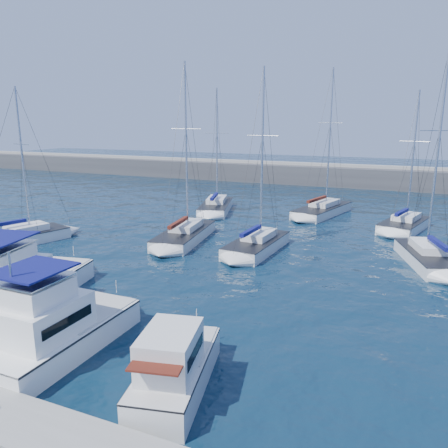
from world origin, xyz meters
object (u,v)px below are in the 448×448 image
at_px(motor_yacht_port_inner, 15,289).
at_px(sailboat_back_a, 216,207).
at_px(motor_yacht_stbd_outer, 175,369).
at_px(sailboat_mid_e, 430,257).
at_px(motor_yacht_stbd_inner, 54,330).
at_px(sailboat_mid_a, 23,237).
at_px(sailboat_back_b, 322,210).
at_px(sailboat_back_c, 404,225).
at_px(sailboat_mid_b, 185,235).
at_px(sailboat_mid_c, 257,245).

bearing_deg(motor_yacht_port_inner, sailboat_back_a, 80.60).
bearing_deg(motor_yacht_stbd_outer, sailboat_mid_e, 52.84).
bearing_deg(sailboat_mid_e, motor_yacht_port_inner, -158.70).
bearing_deg(motor_yacht_stbd_inner, sailboat_mid_e, 52.33).
height_order(motor_yacht_stbd_inner, sailboat_mid_a, sailboat_mid_a).
bearing_deg(sailboat_mid_a, sailboat_back_b, 63.01).
height_order(motor_yacht_port_inner, sailboat_back_a, sailboat_back_a).
relative_size(motor_yacht_port_inner, motor_yacht_stbd_inner, 1.38).
distance_m(sailboat_back_a, sailboat_back_b, 12.07).
height_order(motor_yacht_port_inner, sailboat_back_c, sailboat_back_c).
distance_m(sailboat_mid_b, sailboat_back_b, 18.03).
distance_m(sailboat_mid_c, sailboat_back_c, 16.14).
bearing_deg(motor_yacht_stbd_inner, sailboat_mid_a, 141.37).
height_order(motor_yacht_stbd_outer, sailboat_mid_c, sailboat_mid_c).
relative_size(motor_yacht_stbd_inner, sailboat_back_b, 0.48).
bearing_deg(sailboat_mid_a, sailboat_mid_c, 34.03).
bearing_deg(sailboat_back_c, motor_yacht_stbd_outer, -88.40).
xyz_separation_m(motor_yacht_stbd_inner, sailboat_back_b, (5.38, 34.70, -0.61)).
relative_size(sailboat_back_a, sailboat_back_b, 0.88).
xyz_separation_m(motor_yacht_stbd_inner, sailboat_mid_b, (-3.60, 19.06, -0.61)).
relative_size(sailboat_mid_a, sailboat_mid_e, 0.87).
distance_m(motor_yacht_port_inner, sailboat_mid_c, 18.04).
xyz_separation_m(sailboat_mid_b, sailboat_mid_c, (6.82, -0.43, 0.01)).
bearing_deg(sailboat_mid_b, sailboat_mid_c, -11.46).
bearing_deg(sailboat_back_b, sailboat_mid_b, -105.51).
bearing_deg(sailboat_mid_c, sailboat_mid_a, -159.27).
distance_m(sailboat_mid_a, sailboat_back_c, 34.82).
distance_m(motor_yacht_stbd_inner, sailboat_back_b, 35.12).
bearing_deg(motor_yacht_stbd_outer, sailboat_mid_a, 136.71).
bearing_deg(sailboat_mid_e, sailboat_mid_b, 166.07).
bearing_deg(sailboat_mid_a, sailboat_mid_e, 30.69).
height_order(motor_yacht_stbd_outer, sailboat_mid_e, sailboat_mid_e).
relative_size(sailboat_mid_e, sailboat_back_b, 0.96).
bearing_deg(motor_yacht_port_inner, motor_yacht_stbd_inner, -38.32).
bearing_deg(motor_yacht_stbd_inner, sailboat_mid_b, 100.97).
xyz_separation_m(sailboat_mid_c, sailboat_back_b, (2.16, 16.07, -0.01)).
relative_size(sailboat_mid_e, sailboat_back_a, 1.09).
xyz_separation_m(motor_yacht_port_inner, sailboat_mid_c, (8.80, 15.73, -0.60)).
bearing_deg(sailboat_back_b, sailboat_mid_a, -120.12).
bearing_deg(sailboat_mid_e, motor_yacht_stbd_inner, -145.80).
bearing_deg(sailboat_back_b, sailboat_mid_e, -39.28).
xyz_separation_m(motor_yacht_stbd_inner, sailboat_mid_c, (3.22, 18.63, -0.60)).
height_order(sailboat_mid_b, sailboat_back_c, sailboat_mid_b).
xyz_separation_m(sailboat_mid_a, sailboat_back_c, (29.96, 17.76, 0.00)).
distance_m(motor_yacht_stbd_inner, sailboat_back_c, 33.70).
height_order(motor_yacht_port_inner, sailboat_mid_a, sailboat_mid_a).
relative_size(sailboat_mid_b, sailboat_back_c, 1.15).
bearing_deg(sailboat_back_b, sailboat_back_a, -152.13).
bearing_deg(sailboat_back_b, motor_yacht_stbd_outer, -73.96).
bearing_deg(sailboat_back_b, sailboat_back_c, -10.79).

